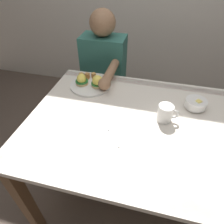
# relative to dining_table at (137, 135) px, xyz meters

# --- Properties ---
(ground_plane) EXTENTS (6.00, 6.00, 0.00)m
(ground_plane) POSITION_rel_dining_table_xyz_m (0.00, 0.00, -0.63)
(ground_plane) COLOR brown
(dining_table) EXTENTS (1.20, 0.90, 0.74)m
(dining_table) POSITION_rel_dining_table_xyz_m (0.00, 0.00, 0.00)
(dining_table) COLOR silver
(dining_table) RESTS_ON ground_plane
(eggs_benedict_plate) EXTENTS (0.27, 0.27, 0.09)m
(eggs_benedict_plate) POSITION_rel_dining_table_xyz_m (-0.36, 0.27, 0.13)
(eggs_benedict_plate) COLOR white
(eggs_benedict_plate) RESTS_ON dining_table
(fruit_bowl) EXTENTS (0.12, 0.12, 0.06)m
(fruit_bowl) POSITION_rel_dining_table_xyz_m (0.30, 0.20, 0.14)
(fruit_bowl) COLOR white
(fruit_bowl) RESTS_ON dining_table
(coffee_mug) EXTENTS (0.11, 0.08, 0.09)m
(coffee_mug) POSITION_rel_dining_table_xyz_m (0.13, 0.05, 0.16)
(coffee_mug) COLOR white
(coffee_mug) RESTS_ON dining_table
(fork) EXTENTS (0.11, 0.14, 0.00)m
(fork) POSITION_rel_dining_table_xyz_m (-0.11, -0.12, 0.11)
(fork) COLOR silver
(fork) RESTS_ON dining_table
(diner_person) EXTENTS (0.34, 0.54, 1.14)m
(diner_person) POSITION_rel_dining_table_xyz_m (-0.37, 0.60, 0.02)
(diner_person) COLOR #33333D
(diner_person) RESTS_ON ground_plane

